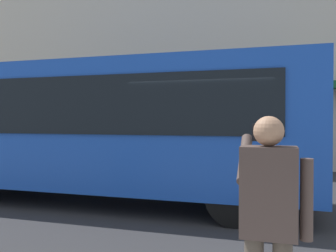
% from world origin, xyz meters
% --- Properties ---
extents(ground_plane, '(60.00, 60.00, 0.00)m').
position_xyz_m(ground_plane, '(0.00, 0.00, 0.00)').
color(ground_plane, '#2B2B2D').
extents(building_facade_far, '(28.00, 1.55, 12.00)m').
position_xyz_m(building_facade_far, '(-0.02, -6.80, 5.99)').
color(building_facade_far, beige).
rests_on(building_facade_far, ground_plane).
extents(red_bus, '(9.05, 2.54, 3.08)m').
position_xyz_m(red_bus, '(2.39, -0.06, 1.68)').
color(red_bus, '#1947AD').
rests_on(red_bus, ground_plane).
extents(pedestrian_photographer, '(0.53, 0.52, 1.70)m').
position_xyz_m(pedestrian_photographer, '(-1.23, 4.45, 1.14)').
color(pedestrian_photographer, '#4C4238').
rests_on(pedestrian_photographer, sidewalk_curb).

